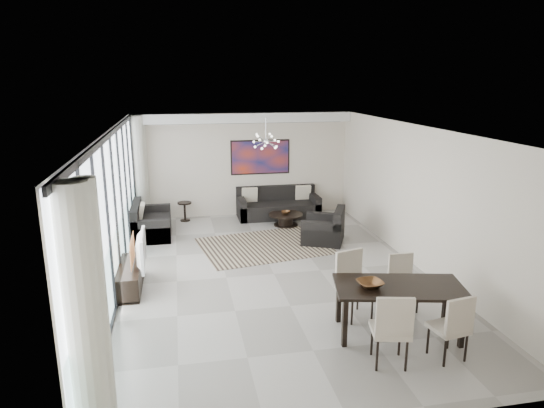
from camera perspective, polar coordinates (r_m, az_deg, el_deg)
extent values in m
cube|color=#A8A39B|center=(9.82, 0.24, -8.17)|extent=(6.00, 9.00, 0.02)
cube|color=white|center=(9.10, 0.26, 8.79)|extent=(6.00, 9.00, 0.02)
cube|color=beige|center=(13.69, -3.46, 4.64)|extent=(6.00, 0.02, 2.90)
cube|color=beige|center=(5.29, 10.08, -12.14)|extent=(6.00, 0.02, 2.90)
cube|color=beige|center=(10.35, 16.70, 0.79)|extent=(0.02, 9.00, 2.90)
cube|color=white|center=(9.26, -18.14, -0.91)|extent=(0.01, 8.95, 2.85)
cube|color=black|center=(9.00, -18.59, 7.72)|extent=(0.04, 8.95, 0.10)
cube|color=black|center=(9.72, -17.24, -9.00)|extent=(0.04, 8.95, 0.06)
cube|color=black|center=(5.54, -22.48, -11.82)|extent=(0.04, 0.05, 2.88)
cube|color=black|center=(6.44, -20.82, -7.92)|extent=(0.04, 0.05, 2.88)
cube|color=black|center=(7.36, -19.59, -4.99)|extent=(0.04, 0.05, 2.88)
cube|color=black|center=(8.30, -18.64, -2.71)|extent=(0.04, 0.05, 2.88)
cube|color=black|center=(9.26, -17.89, -0.90)|extent=(0.04, 0.05, 2.88)
cube|color=black|center=(10.22, -17.28, 0.57)|extent=(0.04, 0.05, 2.88)
cube|color=black|center=(11.19, -16.78, 1.79)|extent=(0.04, 0.05, 2.88)
cube|color=black|center=(12.17, -16.36, 2.81)|extent=(0.04, 0.05, 2.88)
cube|color=black|center=(13.14, -16.00, 3.68)|extent=(0.04, 0.05, 2.88)
cylinder|color=silver|center=(5.38, -21.29, -12.50)|extent=(0.36, 0.36, 2.85)
cylinder|color=silver|center=(13.28, -15.35, 3.83)|extent=(0.36, 0.36, 2.85)
cube|color=white|center=(13.34, -3.44, 10.10)|extent=(5.98, 0.40, 0.26)
cube|color=red|center=(13.71, -1.38, 5.53)|extent=(1.68, 0.04, 0.98)
cylinder|color=silver|center=(11.63, -0.73, 8.74)|extent=(0.02, 0.02, 0.55)
sphere|color=silver|center=(11.66, -0.73, 7.40)|extent=(0.12, 0.12, 0.12)
cube|color=black|center=(11.38, -0.96, -4.93)|extent=(3.18, 2.65, 0.01)
cylinder|color=black|center=(12.87, 1.63, -1.24)|extent=(0.91, 0.91, 0.04)
cylinder|color=black|center=(12.92, 1.63, -1.92)|extent=(0.40, 0.40, 0.28)
cylinder|color=black|center=(12.95, 1.63, -2.46)|extent=(0.63, 0.63, 0.03)
imported|color=brown|center=(12.86, 1.63, -1.00)|extent=(0.27, 0.27, 0.08)
cube|color=black|center=(13.66, 0.75, -0.70)|extent=(2.28, 0.93, 0.41)
cube|color=black|center=(13.92, 0.44, 1.35)|extent=(2.28, 0.19, 0.41)
cube|color=black|center=(13.47, -3.61, -0.54)|extent=(0.19, 0.93, 0.60)
cube|color=black|center=(13.89, 4.97, -0.10)|extent=(0.19, 0.93, 0.60)
cube|color=black|center=(12.48, -13.92, -2.64)|extent=(0.92, 1.63, 0.41)
cube|color=black|center=(12.40, -15.73, -0.92)|extent=(0.18, 1.63, 0.41)
cube|color=black|center=(11.76, -14.10, -3.24)|extent=(0.92, 0.18, 0.59)
cube|color=black|center=(13.15, -13.82, -1.34)|extent=(0.92, 0.18, 0.59)
cube|color=black|center=(11.70, 6.03, -3.43)|extent=(1.25, 1.28, 0.41)
cube|color=black|center=(11.54, 7.91, -1.60)|extent=(0.57, 0.97, 0.41)
cube|color=black|center=(12.05, 6.29, -2.44)|extent=(0.92, 0.55, 0.60)
cube|color=black|center=(11.29, 5.78, -3.59)|extent=(0.92, 0.55, 0.60)
cylinder|color=black|center=(13.44, -10.26, 0.13)|extent=(0.38, 0.38, 0.04)
cylinder|color=black|center=(13.51, -10.22, -0.93)|extent=(0.06, 0.06, 0.48)
cylinder|color=black|center=(13.57, -10.17, -1.88)|extent=(0.27, 0.27, 0.03)
cube|color=black|center=(9.48, -16.33, -8.24)|extent=(0.41, 1.44, 0.45)
imported|color=gray|center=(9.24, -15.59, -5.25)|extent=(0.17, 1.07, 0.62)
cube|color=black|center=(7.61, 14.75, -9.42)|extent=(2.07, 1.33, 0.04)
cube|color=black|center=(7.30, 8.56, -13.65)|extent=(0.07, 0.07, 0.75)
cube|color=black|center=(7.96, 7.86, -11.12)|extent=(0.07, 0.07, 0.75)
cube|color=black|center=(7.71, 21.53, -12.96)|extent=(0.07, 0.07, 0.75)
cube|color=black|center=(8.33, 19.76, -10.66)|extent=(0.07, 0.07, 0.75)
cube|color=beige|center=(6.98, 13.69, -14.23)|extent=(0.59, 0.59, 0.06)
cube|color=beige|center=(6.66, 14.24, -13.00)|extent=(0.50, 0.16, 0.60)
cylinder|color=black|center=(7.23, 11.67, -15.41)|extent=(0.04, 0.04, 0.46)
cylinder|color=black|center=(6.99, 15.53, -16.81)|extent=(0.04, 0.04, 0.46)
cube|color=beige|center=(7.35, 20.03, -13.55)|extent=(0.52, 0.52, 0.06)
cube|color=beige|center=(7.10, 21.25, -12.35)|extent=(0.46, 0.12, 0.55)
cylinder|color=black|center=(7.47, 17.88, -14.96)|extent=(0.04, 0.04, 0.42)
cylinder|color=black|center=(7.46, 21.85, -15.41)|extent=(0.04, 0.04, 0.42)
cube|color=beige|center=(8.09, 9.82, -9.78)|extent=(0.62, 0.62, 0.07)
cube|color=beige|center=(8.14, 9.01, -7.40)|extent=(0.50, 0.18, 0.61)
cylinder|color=black|center=(8.17, 11.71, -11.69)|extent=(0.04, 0.04, 0.47)
cylinder|color=black|center=(8.24, 7.80, -11.26)|extent=(0.04, 0.04, 0.47)
cube|color=beige|center=(8.55, 15.30, -9.24)|extent=(0.44, 0.44, 0.06)
cube|color=beige|center=(8.61, 14.87, -7.28)|extent=(0.43, 0.05, 0.53)
cylinder|color=black|center=(8.58, 16.72, -10.95)|extent=(0.04, 0.04, 0.40)
cylinder|color=black|center=(8.71, 13.70, -10.33)|extent=(0.04, 0.04, 0.40)
imported|color=brown|center=(7.44, 11.46, -9.21)|extent=(0.44, 0.44, 0.09)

